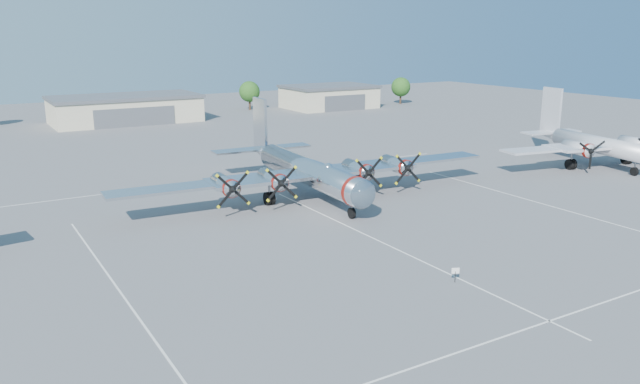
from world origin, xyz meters
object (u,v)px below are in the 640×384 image
tree_far_east (401,87)px  twin_engine_east (592,165)px  tree_east (249,92)px  main_bomber_b29 (305,195)px  info_placard (455,272)px  hangar_center (126,109)px  hangar_east (329,96)px

tree_far_east → twin_engine_east: (-24.10, -72.95, -4.22)m
tree_east → twin_engine_east: tree_east is taller
twin_engine_east → main_bomber_b29: bearing=-178.2°
main_bomber_b29 → info_placard: 27.49m
hangar_center → tree_far_east: 68.05m
hangar_center → tree_east: size_ratio=4.31×
tree_east → info_placard: tree_east is taller
tree_far_east → twin_engine_east: 76.94m
hangar_east → tree_far_east: tree_far_east is taller
hangar_east → info_placard: size_ratio=18.49×
tree_east → main_bomber_b29: bearing=-110.3°
hangar_east → main_bomber_b29: hangar_east is taller
tree_east → tree_far_east: bearing=-11.9°
hangar_center → hangar_east: bearing=0.0°
hangar_center → info_placard: size_ratio=25.67×
tree_east → info_placard: 106.82m
main_bomber_b29 → twin_engine_east: bearing=-5.1°
hangar_east → info_placard: hangar_east is taller
tree_far_east → main_bomber_b29: size_ratio=0.15×
tree_east → info_placard: size_ratio=5.96×
hangar_east → info_placard: 107.87m
main_bomber_b29 → twin_engine_east: 42.06m
tree_east → main_bomber_b29: (-27.73, -74.93, -4.22)m
hangar_center → hangar_east: (48.00, 0.00, 0.00)m
info_placard → tree_far_east: bearing=76.8°
hangar_center → main_bomber_b29: (2.27, -68.89, -2.71)m
tree_far_east → tree_east: bearing=168.1°
tree_east → main_bomber_b29: size_ratio=0.15×
hangar_east → tree_east: (-18.00, 6.04, 1.51)m
hangar_east → twin_engine_east: (-4.10, -74.91, -2.71)m
tree_east → tree_far_east: 38.83m
hangar_east → tree_east: bearing=161.5°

